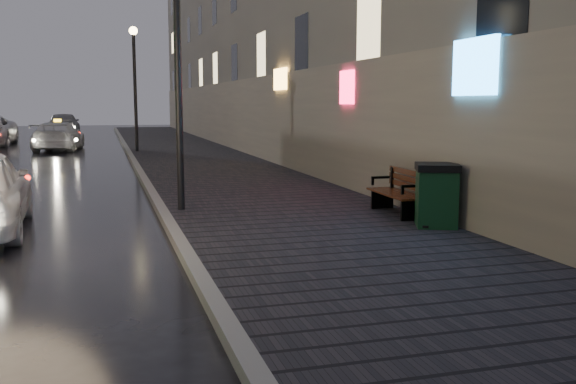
% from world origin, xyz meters
% --- Properties ---
extents(ground, '(120.00, 120.00, 0.00)m').
position_xyz_m(ground, '(0.00, 0.00, 0.00)').
color(ground, black).
rests_on(ground, ground).
extents(sidewalk, '(4.60, 58.00, 0.15)m').
position_xyz_m(sidewalk, '(3.90, 21.00, 0.07)').
color(sidewalk, black).
rests_on(sidewalk, ground).
extents(curb, '(0.20, 58.00, 0.15)m').
position_xyz_m(curb, '(1.50, 21.00, 0.07)').
color(curb, slate).
rests_on(curb, ground).
extents(building_near, '(1.80, 50.00, 13.00)m').
position_xyz_m(building_near, '(7.10, 25.00, 6.50)').
color(building_near, '#605B54').
rests_on(building_near, ground).
extents(lamp_near, '(0.36, 0.36, 5.28)m').
position_xyz_m(lamp_near, '(1.85, 6.00, 3.49)').
color(lamp_near, black).
rests_on(lamp_near, sidewalk).
extents(lamp_far, '(0.36, 0.36, 5.28)m').
position_xyz_m(lamp_far, '(1.85, 22.00, 3.49)').
color(lamp_far, black).
rests_on(lamp_far, sidewalk).
extents(bench, '(0.61, 1.66, 0.84)m').
position_xyz_m(bench, '(5.75, 4.32, 0.57)').
color(bench, black).
rests_on(bench, sidewalk).
extents(trash_bin, '(0.92, 0.92, 1.07)m').
position_xyz_m(trash_bin, '(5.80, 3.04, 0.69)').
color(trash_bin, black).
rests_on(trash_bin, sidewalk).
extents(taxi_mid, '(2.40, 4.79, 1.34)m').
position_xyz_m(taxi_mid, '(-1.57, 25.42, 0.67)').
color(taxi_mid, silver).
rests_on(taxi_mid, ground).
extents(car_far, '(2.07, 4.72, 1.58)m').
position_xyz_m(car_far, '(-2.07, 40.45, 0.79)').
color(car_far, gray).
rests_on(car_far, ground).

